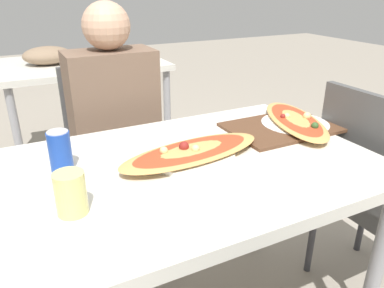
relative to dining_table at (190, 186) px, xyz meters
name	(u,v)px	position (x,y,z in m)	size (l,w,h in m)	color
dining_table	(190,186)	(0.00, 0.00, 0.00)	(1.17, 0.79, 0.77)	silver
chair_far_seated	(112,152)	(-0.07, 0.73, -0.16)	(0.40, 0.40, 0.93)	#4C4C4C
chair_side_right	(370,188)	(0.77, -0.09, -0.16)	(0.40, 0.40, 0.93)	#4C4C4C
person_seated	(115,122)	(-0.07, 0.61, 0.03)	(0.37, 0.24, 1.22)	#2D2D38
pizza_main	(192,153)	(0.02, 0.03, 0.10)	(0.52, 0.27, 0.06)	white
soda_can	(60,151)	(-0.36, 0.13, 0.15)	(0.07, 0.07, 0.12)	#1E47B2
drink_glass	(71,193)	(-0.38, -0.11, 0.14)	(0.08, 0.08, 0.11)	#E0DB7F
serving_tray	(281,127)	(0.44, 0.11, 0.09)	(0.40, 0.28, 0.01)	brown
pizza_second	(295,121)	(0.51, 0.11, 0.10)	(0.32, 0.49, 0.05)	white
background_table	(77,70)	(-0.01, 1.79, 0.02)	(1.10, 0.80, 0.89)	silver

